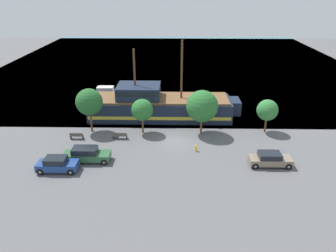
{
  "coord_description": "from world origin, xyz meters",
  "views": [
    {
      "loc": [
        -0.47,
        -35.35,
        17.58
      ],
      "look_at": [
        -1.22,
        2.0,
        1.2
      ],
      "focal_mm": 35.0,
      "sensor_mm": 36.0,
      "label": 1
    }
  ],
  "objects_px": {
    "moored_boat_dockside": "(108,94)",
    "bench_promenade_east": "(120,136)",
    "parked_car_curb_rear": "(57,164)",
    "bench_promenade_west": "(77,136)",
    "fire_hydrant": "(196,148)",
    "parked_car_curb_front": "(270,159)",
    "parked_car_curb_mid": "(86,155)",
    "pirate_ship": "(159,105)"
  },
  "relations": [
    {
      "from": "moored_boat_dockside",
      "to": "bench_promenade_east",
      "type": "xyz_separation_m",
      "value": [
        4.27,
        -15.04,
        -0.34
      ]
    },
    {
      "from": "parked_car_curb_rear",
      "to": "bench_promenade_west",
      "type": "xyz_separation_m",
      "value": [
        -0.14,
        7.45,
        -0.34
      ]
    },
    {
      "from": "parked_car_curb_rear",
      "to": "fire_hydrant",
      "type": "height_order",
      "value": "parked_car_curb_rear"
    },
    {
      "from": "fire_hydrant",
      "to": "bench_promenade_west",
      "type": "xyz_separation_m",
      "value": [
        -14.42,
        2.85,
        0.02
      ]
    },
    {
      "from": "bench_promenade_west",
      "to": "parked_car_curb_rear",
      "type": "bearing_deg",
      "value": -88.95
    },
    {
      "from": "parked_car_curb_front",
      "to": "parked_car_curb_rear",
      "type": "height_order",
      "value": "parked_car_curb_rear"
    },
    {
      "from": "parked_car_curb_mid",
      "to": "bench_promenade_east",
      "type": "relative_size",
      "value": 2.84
    },
    {
      "from": "pirate_ship",
      "to": "bench_promenade_east",
      "type": "distance_m",
      "value": 8.54
    },
    {
      "from": "moored_boat_dockside",
      "to": "fire_hydrant",
      "type": "relative_size",
      "value": 8.64
    },
    {
      "from": "parked_car_curb_rear",
      "to": "moored_boat_dockside",
      "type": "bearing_deg",
      "value": 87.73
    },
    {
      "from": "parked_car_curb_front",
      "to": "fire_hydrant",
      "type": "bearing_deg",
      "value": 157.88
    },
    {
      "from": "parked_car_curb_mid",
      "to": "parked_car_curb_rear",
      "type": "relative_size",
      "value": 1.23
    },
    {
      "from": "pirate_ship",
      "to": "parked_car_curb_rear",
      "type": "height_order",
      "value": "pirate_ship"
    },
    {
      "from": "pirate_ship",
      "to": "parked_car_curb_mid",
      "type": "distance_m",
      "value": 14.61
    },
    {
      "from": "bench_promenade_west",
      "to": "parked_car_curb_mid",
      "type": "bearing_deg",
      "value": -64.42
    },
    {
      "from": "bench_promenade_west",
      "to": "pirate_ship",
      "type": "bearing_deg",
      "value": 37.14
    },
    {
      "from": "parked_car_curb_front",
      "to": "moored_boat_dockside",
      "type": "bearing_deg",
      "value": 134.72
    },
    {
      "from": "bench_promenade_west",
      "to": "moored_boat_dockside",
      "type": "bearing_deg",
      "value": 86.1
    },
    {
      "from": "parked_car_curb_mid",
      "to": "parked_car_curb_rear",
      "type": "distance_m",
      "value": 3.21
    },
    {
      "from": "pirate_ship",
      "to": "parked_car_curb_rear",
      "type": "distance_m",
      "value": 17.66
    },
    {
      "from": "bench_promenade_east",
      "to": "parked_car_curb_front",
      "type": "bearing_deg",
      "value": -20.03
    },
    {
      "from": "parked_car_curb_rear",
      "to": "bench_promenade_west",
      "type": "distance_m",
      "value": 7.46
    },
    {
      "from": "moored_boat_dockside",
      "to": "bench_promenade_east",
      "type": "bearing_deg",
      "value": -74.17
    },
    {
      "from": "pirate_ship",
      "to": "fire_hydrant",
      "type": "relative_size",
      "value": 27.32
    },
    {
      "from": "bench_promenade_west",
      "to": "bench_promenade_east",
      "type": "bearing_deg",
      "value": 1.77
    },
    {
      "from": "pirate_ship",
      "to": "bench_promenade_west",
      "type": "relative_size",
      "value": 12.95
    },
    {
      "from": "moored_boat_dockside",
      "to": "bench_promenade_west",
      "type": "xyz_separation_m",
      "value": [
        -1.04,
        -15.21,
        -0.34
      ]
    },
    {
      "from": "parked_car_curb_mid",
      "to": "fire_hydrant",
      "type": "distance_m",
      "value": 12.12
    },
    {
      "from": "pirate_ship",
      "to": "moored_boat_dockside",
      "type": "height_order",
      "value": "pirate_ship"
    },
    {
      "from": "bench_promenade_east",
      "to": "bench_promenade_west",
      "type": "height_order",
      "value": "same"
    },
    {
      "from": "pirate_ship",
      "to": "fire_hydrant",
      "type": "height_order",
      "value": "pirate_ship"
    },
    {
      "from": "moored_boat_dockside",
      "to": "parked_car_curb_mid",
      "type": "height_order",
      "value": "moored_boat_dockside"
    },
    {
      "from": "parked_car_curb_front",
      "to": "bench_promenade_east",
      "type": "xyz_separation_m",
      "value": [
        -16.64,
        6.07,
        -0.3
      ]
    },
    {
      "from": "parked_car_curb_front",
      "to": "bench_promenade_east",
      "type": "bearing_deg",
      "value": 159.97
    },
    {
      "from": "moored_boat_dockside",
      "to": "fire_hydrant",
      "type": "bearing_deg",
      "value": -53.46
    },
    {
      "from": "parked_car_curb_front",
      "to": "parked_car_curb_rear",
      "type": "bearing_deg",
      "value": -175.94
    },
    {
      "from": "pirate_ship",
      "to": "parked_car_curb_front",
      "type": "xyz_separation_m",
      "value": [
        12.23,
        -13.26,
        -1.03
      ]
    },
    {
      "from": "pirate_ship",
      "to": "moored_boat_dockside",
      "type": "relative_size",
      "value": 3.16
    },
    {
      "from": "parked_car_curb_mid",
      "to": "parked_car_curb_front",
      "type": "bearing_deg",
      "value": -1.63
    },
    {
      "from": "pirate_ship",
      "to": "bench_promenade_west",
      "type": "xyz_separation_m",
      "value": [
        -9.71,
        -7.35,
        -1.33
      ]
    },
    {
      "from": "moored_boat_dockside",
      "to": "fire_hydrant",
      "type": "xyz_separation_m",
      "value": [
        13.38,
        -18.05,
        -0.37
      ]
    },
    {
      "from": "fire_hydrant",
      "to": "bench_promenade_west",
      "type": "distance_m",
      "value": 14.69
    }
  ]
}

